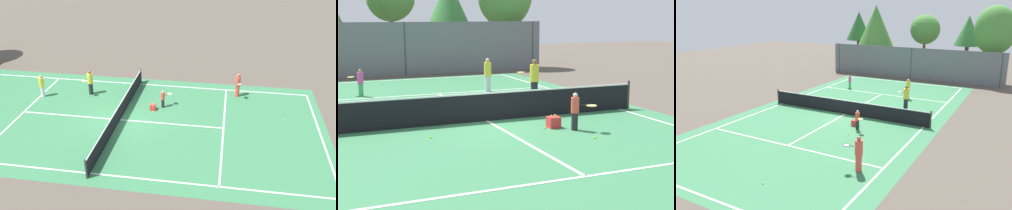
% 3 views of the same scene
% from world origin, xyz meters
% --- Properties ---
extents(ground_plane, '(80.00, 80.00, 0.00)m').
position_xyz_m(ground_plane, '(0.00, 0.00, 0.00)').
color(ground_plane, brown).
extents(court_surface, '(13.00, 25.00, 0.01)m').
position_xyz_m(court_surface, '(0.00, 0.00, 0.00)').
color(court_surface, '#387A4C').
rests_on(court_surface, ground_plane).
extents(tennis_net, '(11.90, 0.10, 1.10)m').
position_xyz_m(tennis_net, '(0.00, 0.00, 0.51)').
color(tennis_net, '#333833').
rests_on(tennis_net, ground_plane).
extents(perimeter_fence, '(18.00, 0.12, 3.20)m').
position_xyz_m(perimeter_fence, '(0.00, 14.00, 1.60)').
color(perimeter_fence, slate).
rests_on(perimeter_fence, ground_plane).
extents(tree_4, '(2.89, 2.89, 6.32)m').
position_xyz_m(tree_4, '(4.39, 19.64, 4.65)').
color(tree_4, brown).
rests_on(tree_4, ground_plane).
extents(player_0, '(0.74, 0.74, 1.23)m').
position_xyz_m(player_0, '(-3.44, 7.06, 0.64)').
color(player_0, '#3FA559').
rests_on(player_0, ground_plane).
extents(player_1, '(0.74, 0.74, 1.21)m').
position_xyz_m(player_1, '(2.13, -2.37, 0.63)').
color(player_1, '#232328').
rests_on(player_1, ground_plane).
extents(player_2, '(0.34, 0.34, 1.60)m').
position_xyz_m(player_2, '(2.36, 6.17, 0.82)').
color(player_2, silver).
rests_on(player_2, ground_plane).
extents(player_3, '(0.96, 0.59, 1.78)m').
position_xyz_m(player_3, '(3.28, 3.01, 0.92)').
color(player_3, '#232328').
rests_on(player_3, ground_plane).
extents(ball_crate, '(0.38, 0.36, 0.43)m').
position_xyz_m(ball_crate, '(1.66, -1.77, 0.18)').
color(ball_crate, red).
rests_on(ball_crate, ground_plane).
extents(tennis_ball_0, '(0.07, 0.07, 0.07)m').
position_xyz_m(tennis_ball_0, '(-1.93, 10.57, 0.03)').
color(tennis_ball_0, '#CCE533').
rests_on(tennis_ball_0, ground_plane).
extents(tennis_ball_1, '(0.07, 0.07, 0.07)m').
position_xyz_m(tennis_ball_1, '(-1.21, 3.06, 0.03)').
color(tennis_ball_1, '#CCE533').
rests_on(tennis_ball_1, ground_plane).
extents(tennis_ball_2, '(0.07, 0.07, 0.07)m').
position_xyz_m(tennis_ball_2, '(0.40, 7.14, 0.03)').
color(tennis_ball_2, '#CCE533').
rests_on(tennis_ball_2, ground_plane).
extents(tennis_ball_3, '(0.07, 0.07, 0.07)m').
position_xyz_m(tennis_ball_3, '(2.13, -3.49, 0.03)').
color(tennis_ball_3, '#CCE533').
rests_on(tennis_ball_3, ground_plane).
extents(tennis_ball_4, '(0.07, 0.07, 0.07)m').
position_xyz_m(tennis_ball_4, '(1.30, -1.84, 0.03)').
color(tennis_ball_4, '#CCE533').
rests_on(tennis_ball_4, ground_plane).
extents(tennis_ball_7, '(0.07, 0.07, 0.07)m').
position_xyz_m(tennis_ball_7, '(-3.37, 4.25, 0.03)').
color(tennis_ball_7, '#CCE533').
rests_on(tennis_ball_7, ground_plane).
extents(tennis_ball_8, '(0.07, 0.07, 0.07)m').
position_xyz_m(tennis_ball_8, '(-2.38, -1.60, 0.03)').
color(tennis_ball_8, '#CCE533').
rests_on(tennis_ball_8, ground_plane).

